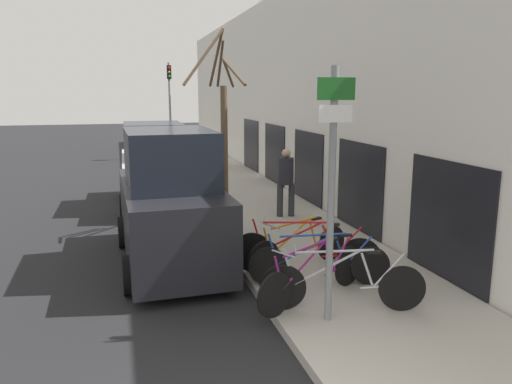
# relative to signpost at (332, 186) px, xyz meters

# --- Properties ---
(ground_plane) EXTENTS (80.00, 80.00, 0.00)m
(ground_plane) POSITION_rel_signpost_xyz_m (-1.68, 8.63, -2.04)
(ground_plane) COLOR black
(sidewalk_curb) EXTENTS (3.20, 32.00, 0.15)m
(sidewalk_curb) POSITION_rel_signpost_xyz_m (0.92, 11.43, -1.97)
(sidewalk_curb) COLOR #ADA89E
(sidewalk_curb) RESTS_ON ground
(building_facade) EXTENTS (0.23, 32.00, 6.50)m
(building_facade) POSITION_rel_signpost_xyz_m (2.67, 11.36, 1.17)
(building_facade) COLOR silver
(building_facade) RESTS_ON ground
(signpost) EXTENTS (0.51, 0.12, 3.45)m
(signpost) POSITION_rel_signpost_xyz_m (0.00, 0.00, 0.00)
(signpost) COLOR gray
(signpost) RESTS_ON sidewalk_curb
(bicycle_0) EXTENTS (2.30, 0.78, 0.94)m
(bicycle_0) POSITION_rel_signpost_xyz_m (0.32, 0.24, -1.50)
(bicycle_0) COLOR black
(bicycle_0) RESTS_ON sidewalk_curb
(bicycle_1) EXTENTS (2.12, 1.15, 0.91)m
(bicycle_1) POSITION_rel_signpost_xyz_m (0.06, 0.68, -1.50)
(bicycle_1) COLOR black
(bicycle_1) RESTS_ON sidewalk_curb
(bicycle_2) EXTENTS (2.26, 0.69, 0.89)m
(bicycle_2) POSITION_rel_signpost_xyz_m (0.37, 1.22, -1.51)
(bicycle_2) COLOR black
(bicycle_2) RESTS_ON sidewalk_curb
(bicycle_3) EXTENTS (2.33, 1.14, 0.99)m
(bicycle_3) POSITION_rel_signpost_xyz_m (0.31, 1.69, -1.48)
(bicycle_3) COLOR black
(bicycle_3) RESTS_ON sidewalk_curb
(bicycle_4) EXTENTS (2.13, 0.87, 0.92)m
(bicycle_4) POSITION_rel_signpost_xyz_m (0.32, 2.02, -1.50)
(bicycle_4) COLOR black
(bicycle_4) RESTS_ON sidewalk_curb
(parked_car_0) EXTENTS (2.00, 4.32, 2.60)m
(parked_car_0) POSITION_rel_signpost_xyz_m (-1.80, 3.33, -0.88)
(parked_car_0) COLOR black
(parked_car_0) RESTS_ON ground
(parked_car_1) EXTENTS (2.04, 4.35, 2.41)m
(parked_car_1) POSITION_rel_signpost_xyz_m (-1.72, 8.60, -0.96)
(parked_car_1) COLOR #B2B7BC
(parked_car_1) RESTS_ON ground
(pedestrian_near) EXTENTS (0.45, 0.38, 1.73)m
(pedestrian_near) POSITION_rel_signpost_xyz_m (1.35, 5.78, -0.90)
(pedestrian_near) COLOR #333338
(pedestrian_near) RESTS_ON sidewalk_curb
(pedestrian_far) EXTENTS (0.43, 0.37, 1.66)m
(pedestrian_far) POSITION_rel_signpost_xyz_m (0.71, 14.41, -0.93)
(pedestrian_far) COLOR #333338
(pedestrian_far) RESTS_ON sidewalk_curb
(street_tree) EXTENTS (1.44, 2.13, 4.50)m
(street_tree) POSITION_rel_signpost_xyz_m (-0.39, 5.13, 0.25)
(street_tree) COLOR brown
(street_tree) RESTS_ON sidewalk_curb
(traffic_light) EXTENTS (0.20, 0.30, 4.50)m
(traffic_light) POSITION_rel_signpost_xyz_m (-0.18, 18.73, 0.99)
(traffic_light) COLOR gray
(traffic_light) RESTS_ON sidewalk_curb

